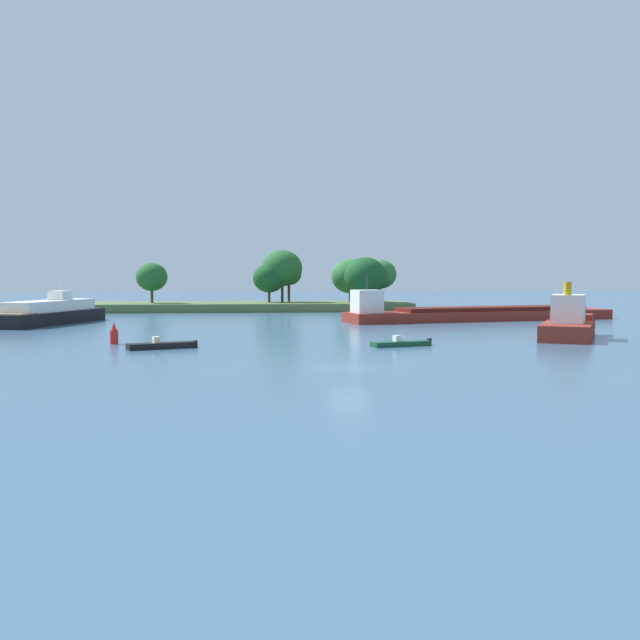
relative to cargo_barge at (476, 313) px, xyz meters
name	(u,v)px	position (x,y,z in m)	size (l,w,h in m)	color
ground_plane	(349,368)	(-22.58, -46.06, -0.94)	(400.00, 400.00, 0.00)	#3D607F
treeline_island	(279,289)	(-24.32, 28.56, 2.55)	(55.11, 14.17, 9.89)	#566B3D
cargo_barge	(476,313)	(0.00, 0.00, 0.00)	(36.69, 14.01, 5.85)	maroon
small_motorboat	(161,345)	(-36.05, -32.66, -0.67)	(5.60, 3.33, 0.98)	black
white_riverboat	(50,313)	(-52.80, -1.93, 0.40)	(9.75, 19.25, 5.33)	black
tugboat	(568,324)	(0.65, -26.45, 0.44)	(9.25, 12.37, 5.29)	maroon
fishing_skiff	(401,343)	(-16.38, -32.41, -0.71)	(5.44, 2.78, 0.91)	#19472D
channel_buoy_red	(114,335)	(-40.55, -28.39, -0.13)	(0.70, 0.70, 1.90)	red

